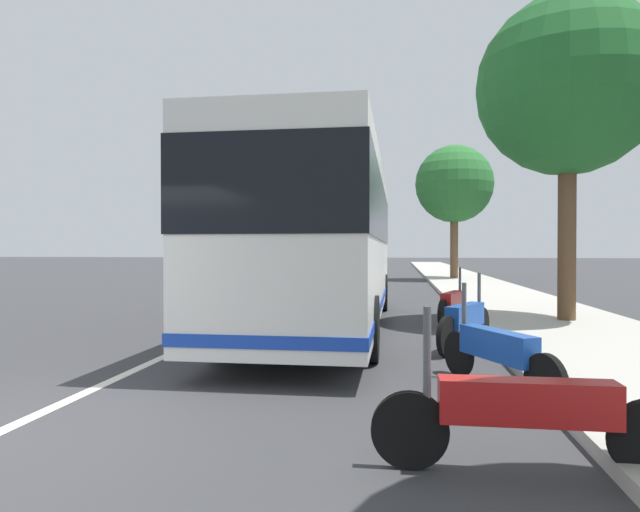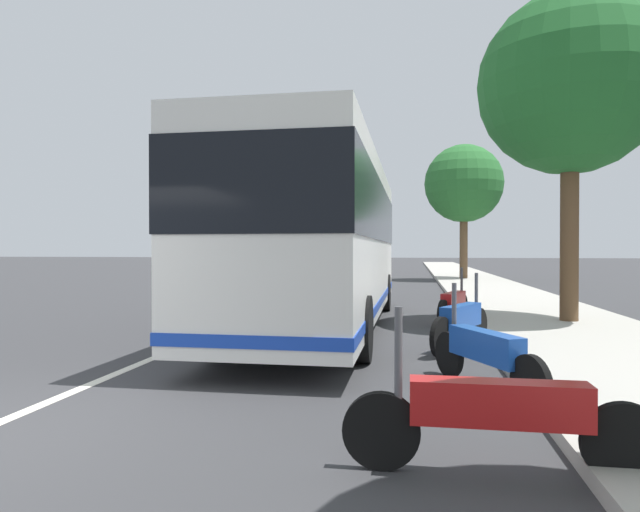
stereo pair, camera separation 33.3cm
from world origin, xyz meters
The scene contains 11 objects.
sidewalk_curb centered at (10.00, -6.98, 0.07)m, with size 110.00×3.60×0.14m, color #B2ADA3.
lane_divider_line centered at (10.00, 0.00, 0.00)m, with size 110.00×0.16×0.01m, color silver.
coach_bus centered at (7.31, -2.07, 2.00)m, with size 10.92×2.54×3.47m.
motorcycle_nearest_curb centered at (-0.08, -4.56, 0.46)m, with size 0.25×2.32×1.25m.
motorcycle_far_end centered at (2.40, -4.78, 0.47)m, with size 2.02×1.07×1.25m.
motorcycle_mid_row centered at (5.13, -4.75, 0.48)m, with size 2.02×1.10×1.27m.
motorcycle_by_tree centered at (8.50, -4.86, 0.46)m, with size 2.13×0.83×1.25m.
car_side_street centered at (24.20, 2.58, 0.71)m, with size 4.70×2.01×1.48m.
car_ahead_same_lane centered at (32.20, 2.54, 0.73)m, with size 4.43×2.14×1.52m.
roadside_tree_mid_block centered at (8.32, -7.29, 5.23)m, with size 3.90×3.90×7.21m.
roadside_tree_far_block centered at (26.17, -6.64, 5.22)m, with size 4.20×4.20×7.35m.
Camera 1 is at (-4.30, -3.63, 1.68)m, focal length 30.68 mm.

